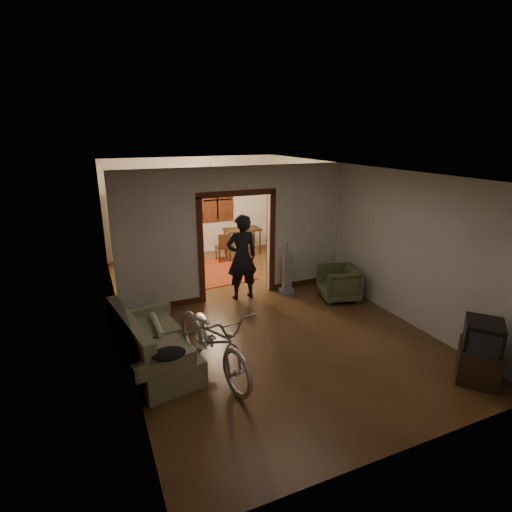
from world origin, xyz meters
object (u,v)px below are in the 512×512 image
sofa (154,339)px  desk (242,242)px  armchair (339,283)px  locker (147,228)px  bicycle (213,339)px  person (242,257)px

sofa → desk: (3.38, 4.91, -0.06)m
armchair → desk: (-0.69, 3.88, 0.02)m
locker → sofa: bearing=-83.5°
locker → desk: size_ratio=1.92×
sofa → bicycle: size_ratio=0.91×
person → armchair: bearing=155.5°
desk → sofa: bearing=-113.2°
bicycle → locker: size_ratio=1.06×
person → desk: size_ratio=1.79×
armchair → sofa: bearing=-61.0°
person → locker: (-1.46, 3.30, 0.07)m
locker → desk: bearing=8.0°
person → locker: 3.61m
sofa → bicycle: (0.77, -0.54, 0.11)m
armchair → locker: size_ratio=0.40×
armchair → desk: bearing=-155.1°
bicycle → desk: bicycle is taller
bicycle → armchair: bearing=13.9°
sofa → bicycle: 0.95m
person → locker: size_ratio=0.93×
bicycle → desk: (2.61, 5.44, -0.17)m
sofa → armchair: size_ratio=2.38×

